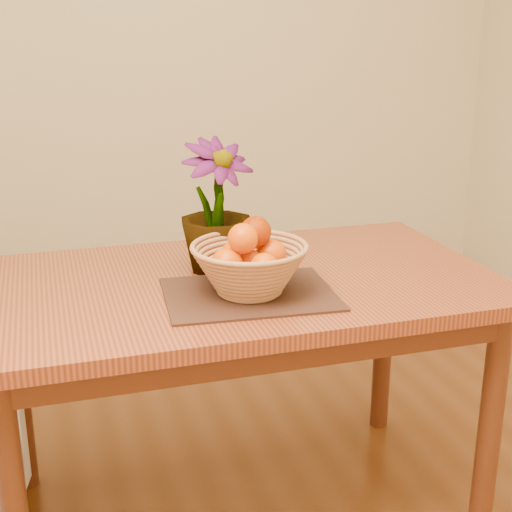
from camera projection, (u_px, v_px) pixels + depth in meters
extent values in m
cube|color=#F3E7B9|center=(133.00, 38.00, 3.54)|extent=(4.00, 0.02, 2.70)
cube|color=brown|center=(239.00, 285.00, 1.95)|extent=(1.40, 0.80, 0.04)
cube|color=#482210|center=(239.00, 305.00, 1.97)|extent=(1.28, 0.68, 0.08)
cylinder|color=#482210|center=(490.00, 429.00, 1.95)|extent=(0.06, 0.06, 0.71)
cylinder|color=#482210|center=(18.00, 385.00, 2.19)|extent=(0.06, 0.06, 0.71)
cylinder|color=#482210|center=(384.00, 336.00, 2.53)|extent=(0.06, 0.06, 0.71)
cube|color=#3C2016|center=(249.00, 294.00, 1.82)|extent=(0.45, 0.36, 0.01)
cylinder|color=tan|center=(249.00, 291.00, 1.82)|extent=(0.15, 0.15, 0.01)
sphere|color=#EC6103|center=(249.00, 262.00, 1.79)|extent=(0.07, 0.07, 0.07)
sphere|color=#EC6103|center=(271.00, 255.00, 1.83)|extent=(0.08, 0.08, 0.08)
sphere|color=#EC6103|center=(235.00, 254.00, 1.84)|extent=(0.07, 0.07, 0.07)
sphere|color=#EC6103|center=(227.00, 264.00, 1.76)|extent=(0.08, 0.08, 0.08)
sphere|color=#EC6103|center=(264.00, 268.00, 1.74)|extent=(0.07, 0.07, 0.07)
sphere|color=#EC6103|center=(256.00, 232.00, 1.80)|extent=(0.08, 0.08, 0.08)
sphere|color=#EC6103|center=(243.00, 238.00, 1.75)|extent=(0.08, 0.08, 0.08)
sphere|color=#EC6103|center=(256.00, 232.00, 1.80)|extent=(0.08, 0.08, 0.08)
imported|color=#164C15|center=(216.00, 206.00, 1.96)|extent=(0.26, 0.26, 0.37)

